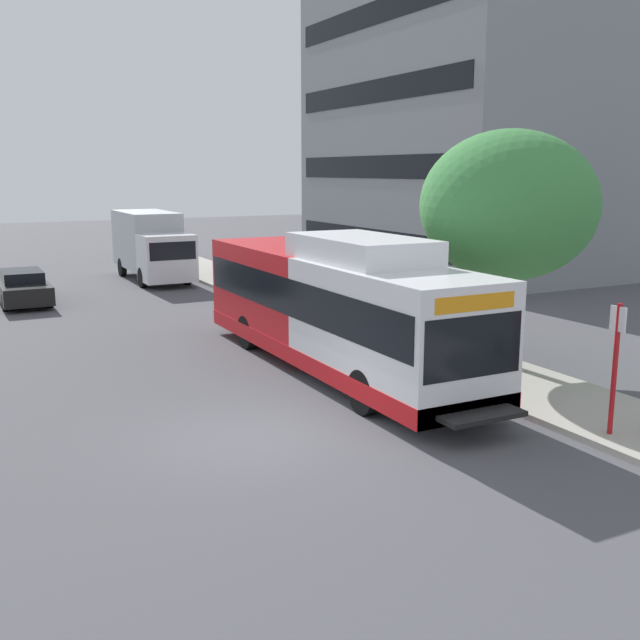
{
  "coord_description": "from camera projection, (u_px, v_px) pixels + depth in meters",
  "views": [
    {
      "loc": [
        -5.26,
        -12.96,
        5.21
      ],
      "look_at": [
        2.88,
        2.83,
        1.6
      ],
      "focal_mm": 41.42,
      "sensor_mm": 36.0,
      "label": 1
    }
  ],
  "objects": [
    {
      "name": "ground_plane",
      "position": [
        152.0,
        351.0,
        21.66
      ],
      "size": [
        120.0,
        120.0,
        0.0
      ],
      "primitive_type": "plane",
      "color": "#4C4C51"
    },
    {
      "name": "sidewalk_curb",
      "position": [
        391.0,
        338.0,
        23.04
      ],
      "size": [
        3.0,
        56.0,
        0.14
      ],
      "primitive_type": "cube",
      "color": "#A8A399",
      "rests_on": "ground"
    },
    {
      "name": "transit_bus",
      "position": [
        334.0,
        307.0,
        19.31
      ],
      "size": [
        2.58,
        12.25,
        3.65
      ],
      "color": "white",
      "rests_on": "ground"
    },
    {
      "name": "bus_stop_sign_pole",
      "position": [
        615.0,
        359.0,
        14.18
      ],
      "size": [
        0.1,
        0.36,
        2.6
      ],
      "color": "red",
      "rests_on": "sidewalk_curb"
    },
    {
      "name": "street_tree_near_stop",
      "position": [
        508.0,
        206.0,
        18.93
      ],
      "size": [
        4.54,
        4.54,
        6.11
      ],
      "color": "#4C3823",
      "rests_on": "sidewalk_curb"
    },
    {
      "name": "parked_car_far_lane",
      "position": [
        23.0,
        287.0,
        29.24
      ],
      "size": [
        1.8,
        4.5,
        1.33
      ],
      "color": "black",
      "rests_on": "ground"
    },
    {
      "name": "box_truck_background",
      "position": [
        151.0,
        244.0,
        35.45
      ],
      "size": [
        2.32,
        7.01,
        3.25
      ],
      "color": "silver",
      "rests_on": "ground"
    },
    {
      "name": "apartment_tower_backdrop",
      "position": [
        480.0,
        24.0,
        37.76
      ],
      "size": [
        12.56,
        16.33,
        25.1
      ],
      "color": "gray",
      "rests_on": "ground"
    },
    {
      "name": "lattice_comm_tower",
      "position": [
        369.0,
        95.0,
        50.92
      ],
      "size": [
        1.1,
        1.1,
        30.93
      ],
      "color": "#B7B7BC",
      "rests_on": "ground"
    }
  ]
}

